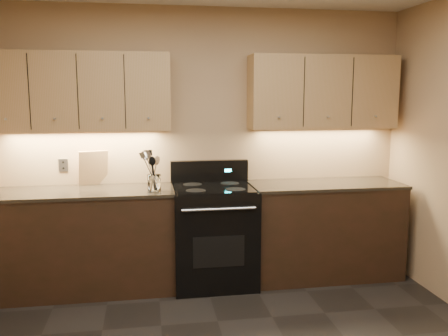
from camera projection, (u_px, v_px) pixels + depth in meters
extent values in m
cube|color=tan|center=(201.00, 144.00, 4.63)|extent=(4.00, 0.04, 2.60)
cube|color=black|center=(85.00, 242.00, 4.30)|extent=(1.60, 0.60, 0.90)
cube|color=#3B3225|center=(82.00, 192.00, 4.22)|extent=(1.62, 0.62, 0.03)
cube|color=black|center=(324.00, 231.00, 4.66)|extent=(1.44, 0.60, 0.90)
cube|color=#3B3225|center=(325.00, 184.00, 4.59)|extent=(1.46, 0.62, 0.03)
cube|color=black|center=(214.00, 236.00, 4.46)|extent=(0.76, 0.65, 0.92)
cube|color=black|center=(213.00, 187.00, 4.39)|extent=(0.70, 0.60, 0.01)
cube|color=black|center=(209.00, 171.00, 4.65)|extent=(0.76, 0.07, 0.22)
cube|color=#19E5F2|center=(228.00, 170.00, 4.64)|extent=(0.06, 0.00, 0.03)
cylinder|color=silver|center=(219.00, 209.00, 4.07)|extent=(0.65, 0.02, 0.02)
cube|color=black|center=(219.00, 252.00, 4.15)|extent=(0.46, 0.00, 0.28)
cylinder|color=black|center=(196.00, 191.00, 4.21)|extent=(0.18, 0.18, 0.00)
cylinder|color=black|center=(236.00, 189.00, 4.27)|extent=(0.18, 0.18, 0.00)
cylinder|color=black|center=(193.00, 184.00, 4.50)|extent=(0.18, 0.18, 0.00)
cylinder|color=black|center=(230.00, 183.00, 4.56)|extent=(0.18, 0.18, 0.00)
cube|color=tan|center=(80.00, 92.00, 4.24)|extent=(1.60, 0.30, 0.70)
cube|color=tan|center=(323.00, 92.00, 4.60)|extent=(1.44, 0.30, 0.70)
cube|color=#B2B5BA|center=(63.00, 165.00, 4.45)|extent=(0.08, 0.01, 0.12)
cylinder|color=white|center=(154.00, 183.00, 4.19)|extent=(0.12, 0.12, 0.15)
cylinder|color=white|center=(154.00, 190.00, 4.20)|extent=(0.12, 0.12, 0.02)
cube|color=tan|center=(93.00, 168.00, 4.45)|extent=(0.29, 0.18, 0.33)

